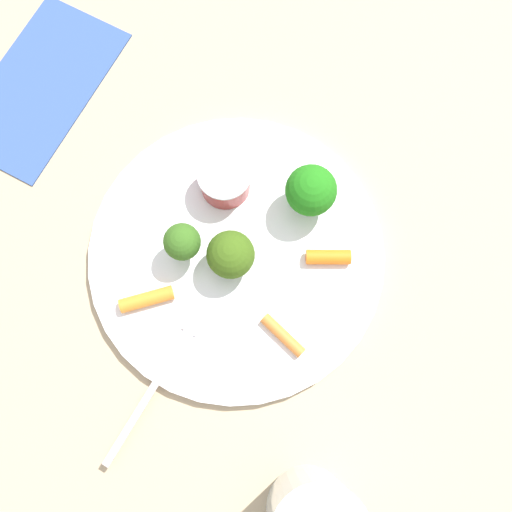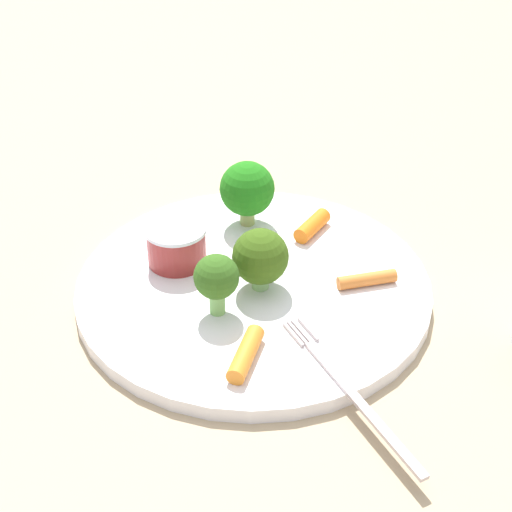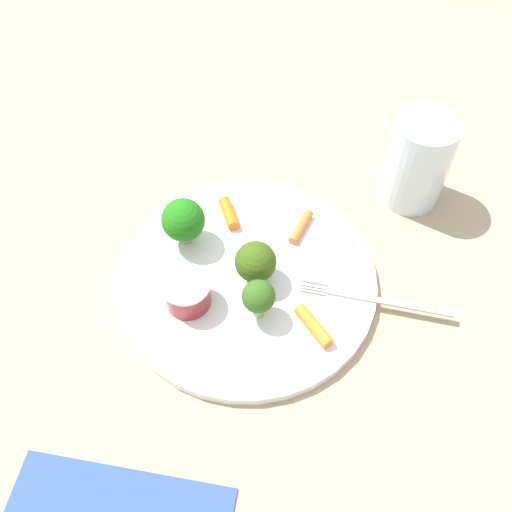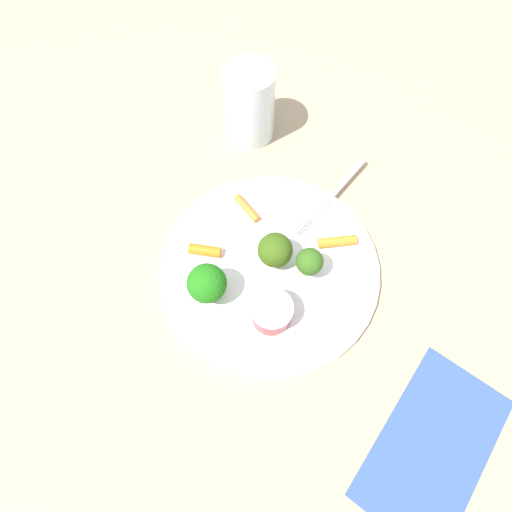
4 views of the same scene
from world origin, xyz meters
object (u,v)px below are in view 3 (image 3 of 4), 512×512
at_px(sauce_cup, 187,292).
at_px(carrot_stick_0, 301,227).
at_px(fork, 373,299).
at_px(drinking_glass, 418,161).
at_px(plate, 247,280).
at_px(broccoli_floret_0, 255,263).
at_px(broccoli_floret_1, 258,297).
at_px(carrot_stick_2, 229,213).
at_px(broccoli_floret_2, 183,220).
at_px(carrot_stick_1, 314,326).

xyz_separation_m(sauce_cup, carrot_stick_0, (0.11, 0.11, -0.01)).
distance_m(carrot_stick_0, fork, 0.12).
bearing_deg(drinking_glass, plate, -139.88).
height_order(broccoli_floret_0, broccoli_floret_1, broccoli_floret_0).
xyz_separation_m(carrot_stick_0, carrot_stick_2, (-0.08, 0.01, 0.00)).
bearing_deg(broccoli_floret_2, carrot_stick_2, 41.83).
bearing_deg(broccoli_floret_0, plate, 169.80).
bearing_deg(broccoli_floret_2, broccoli_floret_1, -43.10).
height_order(broccoli_floret_2, carrot_stick_0, broccoli_floret_2).
xyz_separation_m(sauce_cup, broccoli_floret_2, (-0.02, 0.08, 0.02)).
bearing_deg(broccoli_floret_1, broccoli_floret_2, 136.90).
bearing_deg(plate, drinking_glass, 40.12).
relative_size(broccoli_floret_2, drinking_glass, 0.52).
xyz_separation_m(broccoli_floret_1, carrot_stick_0, (0.04, 0.12, -0.03)).
bearing_deg(drinking_glass, broccoli_floret_2, -156.61).
relative_size(plate, broccoli_floret_1, 5.63).
relative_size(sauce_cup, carrot_stick_2, 1.21).
bearing_deg(drinking_glass, fork, -105.06).
relative_size(broccoli_floret_2, carrot_stick_0, 1.25).
height_order(plate, broccoli_floret_0, broccoli_floret_0).
bearing_deg(broccoli_floret_1, carrot_stick_1, -11.47).
bearing_deg(broccoli_floret_2, carrot_stick_0, 13.09).
distance_m(broccoli_floret_2, carrot_stick_0, 0.13).
bearing_deg(drinking_glass, carrot_stick_0, -147.66).
bearing_deg(plate, sauce_cup, -146.37).
distance_m(sauce_cup, drinking_glass, 0.31).
height_order(broccoli_floret_0, carrot_stick_0, broccoli_floret_0).
xyz_separation_m(sauce_cup, broccoli_floret_1, (0.07, -0.01, 0.01)).
height_order(broccoli_floret_2, carrot_stick_2, broccoli_floret_2).
bearing_deg(carrot_stick_1, broccoli_floret_0, 140.53).
bearing_deg(drinking_glass, carrot_stick_1, -116.90).
distance_m(plate, drinking_glass, 0.24).
relative_size(broccoli_floret_0, drinking_glass, 0.45).
relative_size(broccoli_floret_1, carrot_stick_1, 1.01).
bearing_deg(plate, broccoli_floret_2, 150.44).
bearing_deg(carrot_stick_2, broccoli_floret_0, -63.89).
bearing_deg(drinking_glass, broccoli_floret_0, -137.98).
distance_m(sauce_cup, carrot_stick_1, 0.13).
height_order(broccoli_floret_1, fork, broccoli_floret_1).
bearing_deg(carrot_stick_0, sauce_cup, -135.20).
bearing_deg(plate, broccoli_floret_1, -67.96).
xyz_separation_m(plate, carrot_stick_1, (0.08, -0.06, 0.01)).
bearing_deg(fork, sauce_cup, -173.06).
xyz_separation_m(carrot_stick_0, drinking_glass, (0.13, 0.08, 0.04)).
height_order(carrot_stick_1, carrot_stick_2, same).
xyz_separation_m(plate, carrot_stick_0, (0.05, 0.07, 0.01)).
height_order(broccoli_floret_0, fork, broccoli_floret_0).
xyz_separation_m(sauce_cup, drinking_glass, (0.24, 0.19, 0.03)).
bearing_deg(sauce_cup, drinking_glass, 38.67).
bearing_deg(broccoli_floret_0, carrot_stick_0, 59.23).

